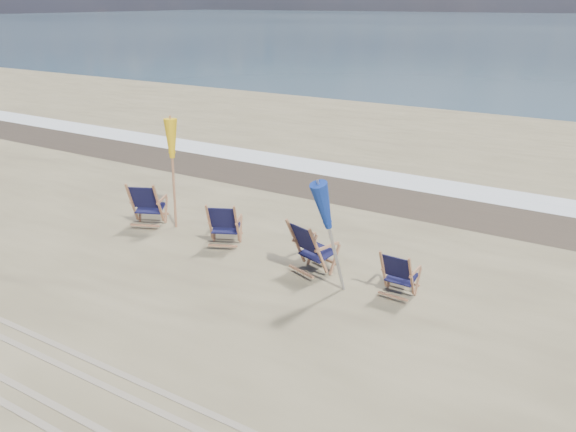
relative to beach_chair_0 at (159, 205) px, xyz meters
name	(u,v)px	position (x,y,z in m)	size (l,w,h in m)	color
surf_foam	(397,180)	(3.27, 6.26, -0.55)	(200.00, 1.40, 0.01)	silver
wet_sand_strip	(377,194)	(3.27, 4.76, -0.55)	(200.00, 2.60, 0.00)	#42362A
tire_tracks	(89,400)	(3.27, -4.84, -0.55)	(80.00, 1.30, 0.01)	gray
beach_chair_0	(159,205)	(0.00, 0.00, 0.00)	(0.71, 0.80, 1.11)	#121235
beach_chair_1	(237,226)	(2.14, 0.01, -0.04)	(0.65, 0.73, 1.02)	#121235
beach_chair_2	(318,254)	(4.24, -0.39, -0.01)	(0.70, 0.79, 1.09)	#121235
beach_chair_3	(411,279)	(5.96, -0.29, -0.10)	(0.58, 0.65, 0.91)	#121235
umbrella_yellow	(171,145)	(0.21, 0.31, 1.34)	(0.30, 0.30, 2.43)	#A26A48
umbrella_blue	(334,206)	(4.68, -0.72, 1.09)	(0.30, 0.30, 2.17)	#A5A5AD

